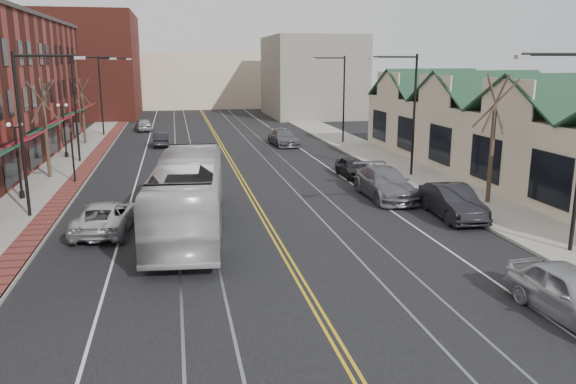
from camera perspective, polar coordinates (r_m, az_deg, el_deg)
name	(u,v)px	position (r m, az deg, el deg)	size (l,w,h in m)	color
ground	(343,355)	(15.79, 5.62, -16.16)	(160.00, 160.00, 0.00)	black
sidewalk_left	(38,199)	(34.89, -24.08, -0.62)	(4.00, 120.00, 0.15)	gray
sidewalk_right	(431,181)	(37.64, 14.30, 1.08)	(4.00, 120.00, 0.15)	gray
building_right	(517,145)	(40.22, 22.24, 4.49)	(8.00, 36.00, 4.60)	beige
backdrop_left	(85,66)	(83.96, -19.96, 11.96)	(14.00, 18.00, 14.00)	maroon
backdrop_mid	(198,80)	(98.26, -9.15, 11.18)	(22.00, 14.00, 9.00)	beige
backdrop_right	(312,77)	(80.47, 2.42, 11.63)	(12.00, 16.00, 11.00)	slate
streetlight_l_1	(29,118)	(30.05, -24.79, 6.86)	(3.33, 0.25, 8.00)	black
streetlight_l_2	(81,97)	(45.72, -20.31, 9.03)	(3.33, 0.25, 8.00)	black
streetlight_l_3	(105,87)	(61.57, -18.10, 10.07)	(3.33, 0.25, 8.00)	black
streetlight_r_0	(574,132)	(24.58, 27.05, 5.47)	(3.33, 0.25, 8.00)	black
streetlight_r_1	(408,102)	(38.37, 12.13, 8.90)	(3.33, 0.25, 8.00)	black
streetlight_r_2	(339,90)	(53.41, 5.24, 10.27)	(3.33, 0.25, 8.00)	black
lamppost_l_2	(19,162)	(34.67, -25.70, 2.74)	(0.84, 0.28, 4.27)	black
lamppost_l_3	(65,132)	(48.23, -21.76, 5.71)	(0.84, 0.28, 4.27)	black
tree_left_near	(45,126)	(40.22, -23.44, 6.13)	(1.78, 1.37, 6.48)	#382B21
tree_left_far	(83,110)	(55.93, -20.14, 7.86)	(1.66, 1.28, 6.02)	#382B21
tree_right_mid	(493,137)	(32.08, 20.09, 5.30)	(1.90, 1.46, 6.93)	#382B21
traffic_signal	(72,148)	(38.06, -21.08, 4.21)	(0.18, 0.15, 3.80)	black
transit_bus	(188,195)	(26.03, -10.09, -0.29)	(2.92, 12.46, 3.47)	silver
parked_suv	(105,217)	(27.15, -18.07, -2.41)	(2.39, 5.18, 1.44)	silver
parked_car_a	(573,294)	(19.39, 27.01, -9.21)	(1.91, 4.75, 1.62)	#ABADB2
parked_car_b	(453,202)	(29.26, 16.37, -0.96)	(1.75, 5.03, 1.66)	black
parked_car_c	(385,183)	(32.60, 9.83, 0.87)	(2.41, 5.92, 1.72)	slate
parked_car_d	(352,167)	(38.27, 6.55, 2.50)	(1.57, 3.90, 1.33)	black
distant_car_left	(161,139)	(53.11, -12.77, 5.23)	(1.35, 3.87, 1.27)	black
distant_car_right	(283,138)	(52.22, -0.47, 5.55)	(2.10, 5.15, 1.50)	#5A5A60
distant_car_far	(143,125)	(65.30, -14.50, 6.64)	(1.68, 4.17, 1.42)	#999B9F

